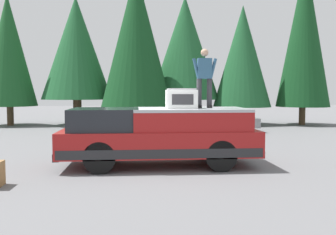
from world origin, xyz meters
TOP-DOWN VIEW (x-y plane):
  - ground_plane at (0.00, 0.00)m, footprint 90.00×90.00m
  - pickup_truck at (0.10, -0.22)m, footprint 2.01×5.54m
  - compressor_unit at (-0.10, -0.82)m, footprint 0.65×0.84m
  - person_on_truck_bed at (0.19, -1.53)m, footprint 0.29×0.72m
  - parked_car_grey at (8.79, -3.88)m, footprint 1.64×4.10m
  - conifer_far_left at (12.37, -10.12)m, footprint 3.31×3.31m
  - conifer_left at (12.93, -6.34)m, footprint 3.68×3.68m
  - conifer_center_left at (13.81, -2.75)m, footprint 4.49×4.49m
  - conifer_center_right at (12.17, 0.42)m, footprint 4.35×4.35m
  - conifer_right at (13.61, 4.19)m, footprint 4.41×4.41m
  - conifer_far_right at (13.46, 8.30)m, footprint 3.33×3.33m

SIDE VIEW (x-z plane):
  - ground_plane at x=0.00m, z-range 0.00..0.00m
  - parked_car_grey at x=8.79m, z-range 0.00..1.16m
  - pickup_truck at x=0.10m, z-range 0.05..1.70m
  - compressor_unit at x=-0.10m, z-range 1.65..2.21m
  - person_on_truck_bed at x=0.19m, z-range 1.71..3.40m
  - conifer_left at x=12.93m, z-range 0.56..8.14m
  - conifer_far_right at x=13.46m, z-range 0.60..8.75m
  - conifer_right at x=13.61m, z-range 0.80..8.89m
  - conifer_center_left at x=13.81m, z-range 0.79..9.08m
  - conifer_center_right at x=12.17m, z-range 0.52..9.94m
  - conifer_far_left at x=12.37m, z-range 0.57..11.04m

